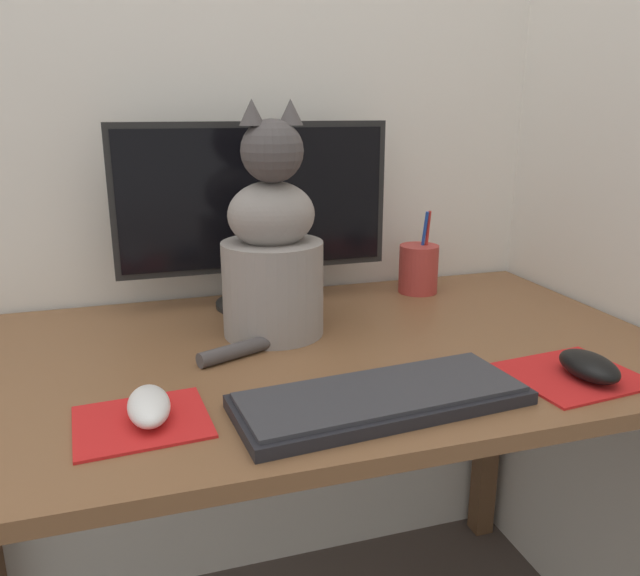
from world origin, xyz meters
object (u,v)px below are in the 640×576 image
Objects in this scene: computer_mouse_left at (149,406)px; monitor at (254,208)px; computer_mouse_right at (589,366)px; pen_cup at (419,268)px; cat at (272,252)px; keyboard at (381,398)px.

monitor is at bearing 62.16° from computer_mouse_left.
computer_mouse_right is 0.60× the size of pen_cup.
monitor is 0.18m from cat.
cat is (-0.41, 0.34, 0.13)m from computer_mouse_right.
keyboard is 0.57m from pen_cup.
monitor is 0.54m from computer_mouse_left.
monitor is 5.00× the size of computer_mouse_right.
monitor is 0.68m from computer_mouse_right.
computer_mouse_left is at bearing 166.02° from keyboard.
computer_mouse_left reaches higher than keyboard.
monitor is 1.34× the size of cat.
computer_mouse_right is at bearing -5.78° from computer_mouse_left.
computer_mouse_right reaches higher than computer_mouse_left.
keyboard is 3.77× the size of computer_mouse_left.
computer_mouse_left is 0.61× the size of pen_cup.
monitor reaches higher than computer_mouse_right.
keyboard is at bearing 177.48° from computer_mouse_right.
computer_mouse_right is 0.55m from cat.
computer_mouse_left is (-0.31, 0.05, 0.01)m from keyboard.
cat is (0.23, 0.27, 0.13)m from computer_mouse_left.
computer_mouse_left is 1.01× the size of computer_mouse_right.
keyboard is 1.02× the size of cat.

